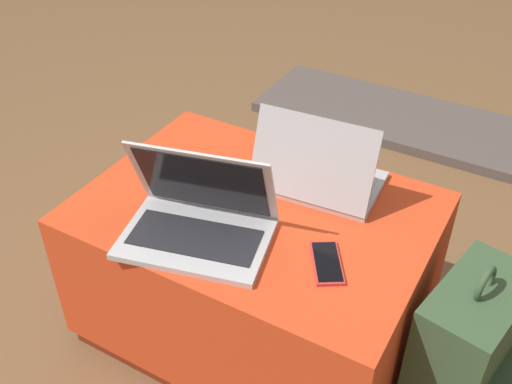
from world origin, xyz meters
TOP-DOWN VIEW (x-y plane):
  - ground_plane at (0.00, 0.00)m, footprint 14.00×14.00m
  - ottoman at (0.00, 0.00)m, footprint 0.92×0.67m
  - laptop_near at (-0.07, -0.17)m, footprint 0.41×0.33m
  - laptop_far at (0.10, 0.16)m, footprint 0.35×0.26m
  - cell_phone at (0.26, -0.11)m, footprint 0.13×0.16m
  - backpack at (0.61, 0.01)m, footprint 0.28×0.35m
  - fireplace_hearth at (0.00, 1.43)m, footprint 1.40×0.50m

SIDE VIEW (x-z plane):
  - ground_plane at x=0.00m, z-range 0.00..0.00m
  - fireplace_hearth at x=0.00m, z-range 0.00..0.04m
  - backpack at x=0.61m, z-range -0.04..0.48m
  - ottoman at x=0.00m, z-range 0.00..0.48m
  - cell_phone at x=0.26m, z-range 0.47..0.48m
  - laptop_far at x=0.10m, z-range 0.41..0.64m
  - laptop_near at x=-0.07m, z-range 0.40..0.65m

